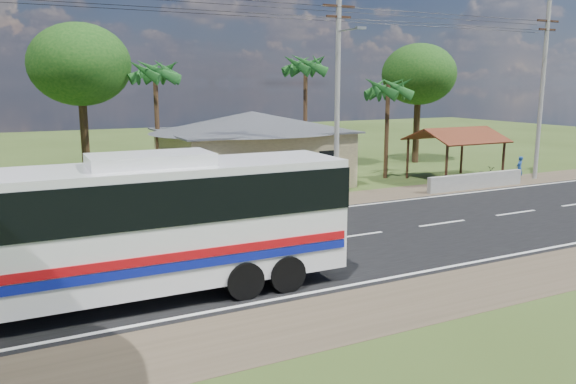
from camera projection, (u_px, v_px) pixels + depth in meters
name	position (u px, v px, depth m)	size (l,w,h in m)	color
ground	(356.00, 236.00, 22.60)	(120.00, 120.00, 0.00)	#314619
road	(356.00, 236.00, 22.59)	(120.00, 16.00, 0.03)	black
house	(252.00, 141.00, 33.94)	(12.40, 10.00, 5.00)	tan
waiting_shed	(456.00, 137.00, 35.25)	(5.20, 4.48, 3.35)	#382214
concrete_barrier	(476.00, 181.00, 32.69)	(7.00, 0.30, 0.90)	#9E9E99
utility_poles	(332.00, 89.00, 28.36)	(32.80, 2.22, 11.00)	#9E9E99
palm_near	(388.00, 89.00, 35.34)	(2.80, 2.80, 6.70)	#47301E
palm_mid	(306.00, 66.00, 37.47)	(2.80, 2.80, 8.20)	#47301E
palm_far	(155.00, 73.00, 33.62)	(2.80, 2.80, 7.70)	#47301E
tree_behind_house	(80.00, 65.00, 33.53)	(6.00, 6.00, 9.61)	#47301E
tree_behind_shed	(419.00, 75.00, 42.39)	(5.60, 5.60, 9.02)	#47301E
coach_bus	(113.00, 220.00, 15.28)	(13.42, 3.06, 4.15)	white
motorcycle	(484.00, 175.00, 34.73)	(0.63, 1.81, 0.95)	black
person	(519.00, 168.00, 35.66)	(0.55, 0.36, 1.50)	navy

